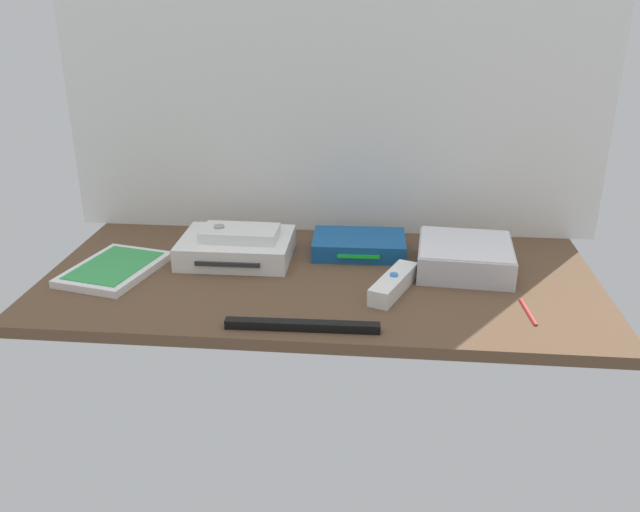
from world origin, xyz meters
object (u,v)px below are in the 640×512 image
object	(u,v)px
game_console	(237,248)
mini_computer	(465,257)
game_case	(114,269)
remote_classic_pad	(240,233)
stylus_pen	(528,311)
sensor_bar	(302,326)
remote_wand	(394,284)
network_router	(359,245)

from	to	relation	value
game_console	mini_computer	world-z (taller)	mini_computer
game_case	remote_classic_pad	world-z (taller)	remote_classic_pad
remote_classic_pad	stylus_pen	xyz separation A→B (cm)	(50.94, -17.52, -5.06)
mini_computer	stylus_pen	distance (cm)	18.82
mini_computer	remote_classic_pad	distance (cm)	42.43
sensor_bar	stylus_pen	world-z (taller)	sensor_bar
remote_wand	remote_classic_pad	xyz separation A→B (cm)	(-29.21, 11.65, 3.90)
game_case	sensor_bar	bearing A→B (deg)	-13.20
network_router	sensor_bar	xyz separation A→B (cm)	(-7.35, -32.26, -1.00)
game_case	sensor_bar	xyz separation A→B (cm)	(37.04, -18.21, -0.06)
game_console	mini_computer	distance (cm)	43.25
network_router	stylus_pen	size ratio (longest dim) A/B	2.03
mini_computer	network_router	bearing A→B (deg)	161.70
game_case	stylus_pen	bearing A→B (deg)	5.87
mini_computer	network_router	world-z (taller)	mini_computer
mini_computer	sensor_bar	size ratio (longest dim) A/B	0.76
game_console	mini_computer	bearing A→B (deg)	-2.21
game_case	remote_wand	size ratio (longest dim) A/B	1.43
game_case	sensor_bar	size ratio (longest dim) A/B	0.90
remote_wand	stylus_pen	world-z (taller)	remote_wand
network_router	mini_computer	bearing A→B (deg)	-19.84
remote_classic_pad	sensor_bar	bearing A→B (deg)	-59.58
remote_wand	sensor_bar	xyz separation A→B (cm)	(-14.05, -15.00, -0.81)
game_case	remote_classic_pad	size ratio (longest dim) A/B	1.49
game_console	sensor_bar	xyz separation A→B (cm)	(16.05, -27.11, -1.50)
game_case	remote_classic_pad	distance (cm)	23.91
network_router	remote_wand	world-z (taller)	same
remote_wand	stylus_pen	xyz separation A→B (cm)	(21.73, -5.87, -1.16)
mini_computer	remote_wand	distance (cm)	16.97
remote_wand	stylus_pen	distance (cm)	22.54
game_console	sensor_bar	size ratio (longest dim) A/B	0.88
remote_wand	remote_classic_pad	world-z (taller)	remote_classic_pad
mini_computer	remote_wand	world-z (taller)	mini_computer
game_case	network_router	size ratio (longest dim) A/B	1.18
mini_computer	remote_classic_pad	bearing A→B (deg)	178.72
remote_wand	remote_classic_pad	size ratio (longest dim) A/B	1.04
network_router	remote_wand	bearing A→B (deg)	-70.33
game_case	network_router	world-z (taller)	network_router
mini_computer	remote_classic_pad	xyz separation A→B (cm)	(-42.33, 0.95, 2.77)
game_case	remote_classic_pad	xyz separation A→B (cm)	(21.88, 8.44, 4.65)
mini_computer	stylus_pen	size ratio (longest dim) A/B	2.02
game_case	stylus_pen	world-z (taller)	game_case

